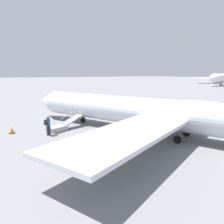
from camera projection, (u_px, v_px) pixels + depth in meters
ground_plane at (153, 135)px, 19.59m from camera, size 600.00×600.00×0.00m
airplane_main at (164, 114)px, 18.69m from camera, size 31.29×24.49×6.71m
boarding_stairs at (61, 127)px, 20.95m from camera, size 2.31×4.12×1.68m
passenger at (48, 124)px, 19.22m from camera, size 0.43×0.57×1.74m
traffic_cone_near_stairs at (12, 130)px, 20.00m from camera, size 0.53×0.53×0.59m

